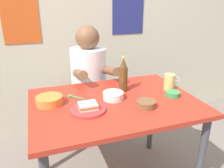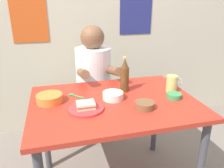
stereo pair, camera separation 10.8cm
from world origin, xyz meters
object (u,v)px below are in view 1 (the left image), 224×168
dining_table (114,113)px  sandwich (88,106)px  beer_mug (170,82)px  beer_bottle (123,76)px  stool (90,111)px  plate_orange (88,110)px  condiment_bowl_brown (146,104)px  person_seated (89,71)px

dining_table → sandwich: 0.25m
beer_mug → beer_bottle: (-0.34, 0.09, 0.06)m
sandwich → stool: bearing=76.0°
sandwich → plate_orange: bearing=0.0°
dining_table → sandwich: size_ratio=10.00×
dining_table → condiment_bowl_brown: bearing=-45.6°
plate_orange → beer_bottle: beer_bottle is taller
sandwich → beer_bottle: (0.32, 0.22, 0.09)m
beer_bottle → condiment_bowl_brown: size_ratio=2.18×
dining_table → beer_bottle: bearing=49.7°
stool → sandwich: sandwich is taller
stool → condiment_bowl_brown: 0.91m
beer_bottle → stool: bearing=106.1°
beer_mug → sandwich: bearing=-168.5°
dining_table → person_seated: 0.63m
stool → person_seated: person_seated is taller
stool → sandwich: size_ratio=4.09×
person_seated → beer_mug: person_seated is taller
plate_orange → sandwich: bearing=180.0°
person_seated → plate_orange: person_seated is taller
beer_mug → beer_bottle: size_ratio=0.48×
sandwich → condiment_bowl_brown: (0.36, -0.07, -0.01)m
stool → person_seated: bearing=-90.0°
plate_orange → condiment_bowl_brown: condiment_bowl_brown is taller
dining_table → beer_mug: 0.48m
stool → plate_orange: (-0.18, -0.71, 0.40)m
dining_table → stool: bearing=92.2°
beer_bottle → plate_orange: bearing=-145.1°
dining_table → person_seated: person_seated is taller
stool → beer_bottle: (0.14, -0.49, 0.51)m
sandwich → condiment_bowl_brown: size_ratio=0.92×
beer_bottle → condiment_bowl_brown: bearing=-82.8°
stool → sandwich: (-0.18, -0.71, 0.42)m
beer_mug → beer_bottle: bearing=165.1°
stool → beer_mug: (0.48, -0.58, 0.45)m
sandwich → dining_table: bearing=22.7°
person_seated → beer_mug: size_ratio=5.71×
stool → person_seated: 0.42m
stool → beer_mug: bearing=-50.5°
sandwich → beer_bottle: 0.40m
sandwich → condiment_bowl_brown: sandwich is taller
dining_table → beer_bottle: 0.28m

